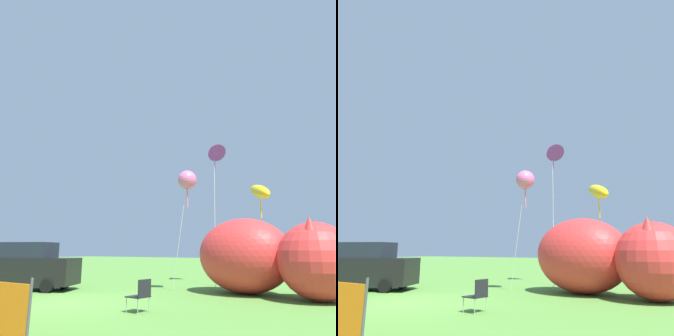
% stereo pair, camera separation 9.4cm
% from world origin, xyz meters
% --- Properties ---
extents(ground_plane, '(120.00, 120.00, 0.00)m').
position_xyz_m(ground_plane, '(0.00, 0.00, 0.00)').
color(ground_plane, '#548C38').
extents(parked_car, '(4.60, 3.25, 2.11)m').
position_xyz_m(parked_car, '(-4.45, 1.60, 1.02)').
color(parked_car, black).
rests_on(parked_car, ground).
extents(folding_chair, '(0.62, 0.62, 0.93)m').
position_xyz_m(folding_chair, '(3.22, -0.06, 0.53)').
color(folding_chair, black).
rests_on(folding_chair, ground).
extents(inflatable_cat, '(6.69, 3.99, 3.09)m').
position_xyz_m(inflatable_cat, '(5.33, 5.40, 1.43)').
color(inflatable_cat, red).
rests_on(inflatable_cat, ground).
extents(kite_yellow_hero, '(3.31, 2.96, 5.28)m').
position_xyz_m(kite_yellow_hero, '(4.69, 7.47, 4.53)').
color(kite_yellow_hero, silver).
rests_on(kite_yellow_hero, ground).
extents(kite_pink_octopus, '(1.31, 0.87, 5.39)m').
position_xyz_m(kite_pink_octopus, '(2.09, 4.88, 4.93)').
color(kite_pink_octopus, silver).
rests_on(kite_pink_octopus, ground).
extents(kite_purple_delta, '(1.79, 1.92, 8.22)m').
position_xyz_m(kite_purple_delta, '(1.79, 8.74, 7.48)').
color(kite_purple_delta, silver).
rests_on(kite_purple_delta, ground).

